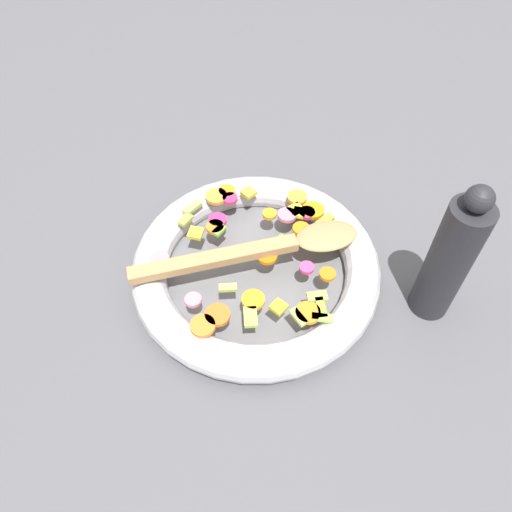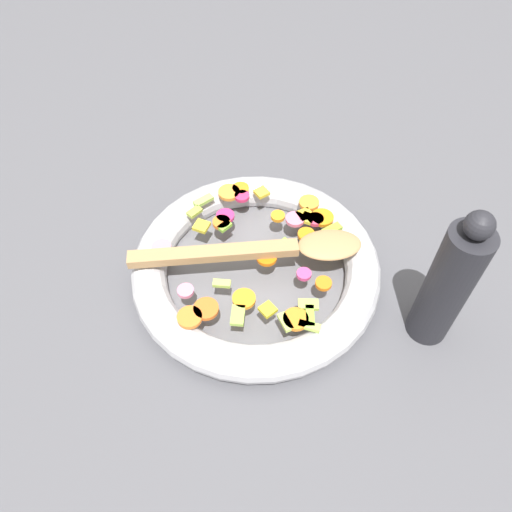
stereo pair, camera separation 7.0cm
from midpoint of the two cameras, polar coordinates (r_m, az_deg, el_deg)
ground_plane at (r=0.74m, az=2.71°, el=-2.56°), size 4.00×4.00×0.00m
skillet at (r=0.72m, az=2.77°, el=-1.54°), size 0.36×0.36×0.05m
chopped_vegetables at (r=0.71m, az=3.22°, el=0.79°), size 0.28×0.30×0.01m
wooden_spoon at (r=0.70m, az=4.64°, el=0.61°), size 0.33×0.11×0.01m
pepper_mill at (r=0.66m, az=23.99°, el=-3.20°), size 0.05×0.05×0.23m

